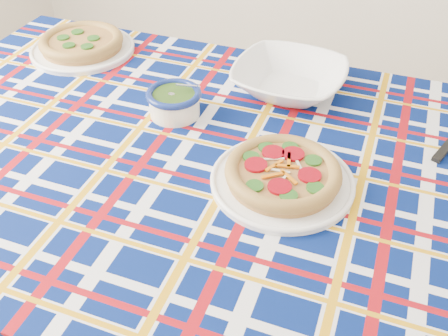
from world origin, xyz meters
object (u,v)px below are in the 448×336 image
at_px(main_focaccia_plate, 283,173).
at_px(pesto_bowl, 174,100).
at_px(serving_bowl, 289,79).
at_px(dining_table, 211,183).

distance_m(main_focaccia_plate, pesto_bowl, 0.39).
xyz_separation_m(main_focaccia_plate, serving_bowl, (-0.09, 0.40, 0.01)).
height_order(main_focaccia_plate, serving_bowl, serving_bowl).
bearing_deg(dining_table, pesto_bowl, 138.64).
distance_m(dining_table, serving_bowl, 0.40).
height_order(dining_table, pesto_bowl, pesto_bowl).
bearing_deg(pesto_bowl, main_focaccia_plate, -27.00).
bearing_deg(pesto_bowl, dining_table, -41.49).
bearing_deg(dining_table, main_focaccia_plate, -11.29).
relative_size(main_focaccia_plate, serving_bowl, 1.06).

